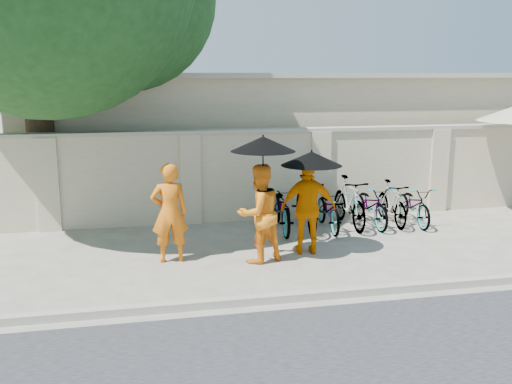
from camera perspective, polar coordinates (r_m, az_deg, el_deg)
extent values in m
plane|color=#A49C8C|center=(10.15, 0.93, -7.22)|extent=(80.00, 80.00, 0.00)
cube|color=#9A9888|center=(8.59, 3.49, -10.45)|extent=(40.00, 0.16, 0.12)
cube|color=beige|center=(13.15, 2.10, 1.67)|extent=(20.00, 0.30, 2.00)
cube|color=#C6B490|center=(16.96, 2.30, 6.00)|extent=(14.00, 6.00, 3.20)
cylinder|color=#4A3524|center=(13.46, -20.79, 6.31)|extent=(0.60, 0.60, 4.40)
imported|color=orange|center=(10.18, -8.65, -2.05)|extent=(0.68, 0.47, 1.79)
imported|color=orange|center=(10.06, 0.32, -2.15)|extent=(1.05, 0.95, 1.76)
cylinder|color=black|center=(9.86, 0.70, 1.60)|extent=(0.02, 0.02, 1.13)
cone|color=black|center=(9.77, 0.71, 4.85)|extent=(1.13, 1.13, 0.26)
imported|color=orange|center=(10.56, 5.24, -1.60)|extent=(1.07, 0.57, 1.74)
cylinder|color=black|center=(10.39, 5.53, 1.12)|extent=(0.02, 0.02, 0.82)
cone|color=black|center=(10.32, 5.58, 3.35)|extent=(1.11, 1.11, 0.26)
imported|color=#9897A0|center=(12.16, 2.64, -1.58)|extent=(0.83, 1.95, 1.00)
imported|color=#9897A0|center=(12.19, 5.03, -1.20)|extent=(0.69, 1.95, 1.15)
imported|color=#9897A0|center=(12.34, 7.29, -1.71)|extent=(0.71, 1.74, 0.89)
imported|color=#9897A0|center=(12.58, 9.31, -1.02)|extent=(0.53, 1.84, 1.10)
imported|color=#9897A0|center=(12.80, 11.37, -1.30)|extent=(0.67, 1.77, 0.92)
imported|color=#9897A0|center=(13.00, 13.40, -1.08)|extent=(0.52, 1.63, 0.97)
imported|color=#9897A0|center=(13.16, 15.51, -1.23)|extent=(0.67, 1.70, 0.88)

